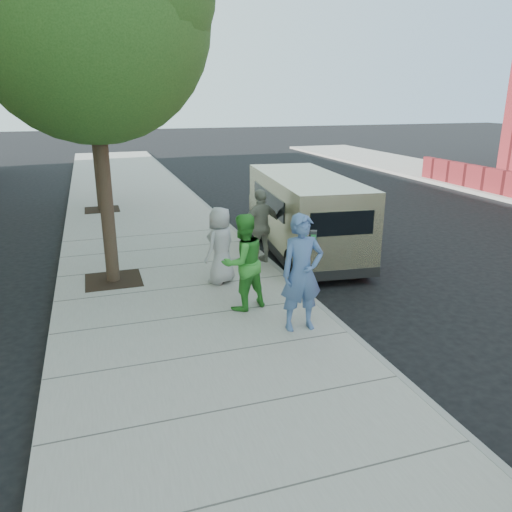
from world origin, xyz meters
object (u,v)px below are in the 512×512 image
Objects in this scene: person_officer at (302,273)px; person_gray_shirt at (221,245)px; tree_near at (91,11)px; tree_far at (90,69)px; van at (304,213)px; person_green_shirt at (243,262)px; person_striped_polo at (261,226)px; parking_meter at (308,251)px.

person_officer is 2.74m from person_gray_shirt.
person_gray_shirt is at bearing -21.40° from tree_near.
tree_near is at bearing -90.00° from tree_far.
person_green_shirt is at bearing -122.81° from van.
person_gray_shirt is 0.92× the size of person_striped_polo.
person_officer is at bearing -75.17° from tree_far.
person_officer is 1.13× the size of person_striped_polo.
tree_far reaches higher than person_striped_polo.
person_striped_polo is (1.27, 1.03, 0.07)m from person_gray_shirt.
tree_far is 9.04m from person_striped_polo.
tree_near reaches higher than person_gray_shirt.
person_gray_shirt is (-2.73, -1.84, -0.12)m from van.
van is 4.26m from person_green_shirt.
person_officer is at bearing 68.18° from person_gray_shirt.
van is 3.13× the size of person_green_shirt.
tree_near is 3.70× the size of person_officer.
van reaches higher than person_striped_polo.
parking_meter is 3.73m from van.
van is at bearing 176.33° from person_gray_shirt.
tree_far is at bearing 107.11° from person_officer.
person_green_shirt is (-2.67, -3.32, -0.03)m from van.
parking_meter is at bearing 77.92° from person_striped_polo.
van is (1.41, 3.45, -0.11)m from parking_meter.
person_officer is 3.70m from person_striped_polo.
person_striped_polo is (-1.46, -0.81, -0.05)m from van.
tree_near is 4.53× the size of person_gray_shirt.
tree_far is 4.45× the size of parking_meter.
person_striped_polo is (3.45, -7.43, -3.83)m from tree_far.
tree_near is at bearing -59.07° from person_gray_shirt.
person_gray_shirt is at bearing -139.98° from van.
tree_near is 6.70m from van.
tree_near is 5.13m from person_gray_shirt.
person_officer is at bearing -49.94° from tree_near.
person_green_shirt is (-0.69, 1.15, -0.10)m from person_officer.
tree_near is 4.18× the size of person_striped_polo.
person_green_shirt is at bearing -46.21° from tree_near.
tree_far is (-0.00, 7.60, -0.66)m from tree_near.
person_officer reaches higher than van.
person_gray_shirt is (-0.05, 1.48, -0.09)m from person_green_shirt.
person_officer reaches higher than parking_meter.
parking_meter is 0.25× the size of van.
tree_near is 1.16× the size of tree_far.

